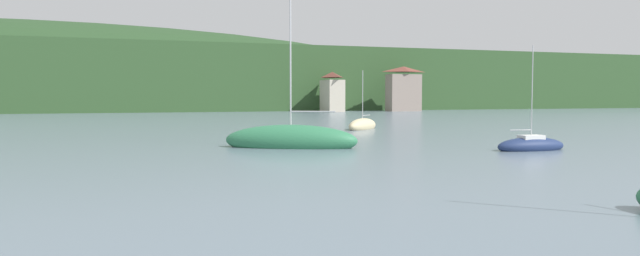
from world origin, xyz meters
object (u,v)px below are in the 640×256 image
(shore_building_westcentral, at_px, (332,92))
(sailboat_mid_5, at_px, (531,146))
(sailboat_far_2, at_px, (363,126))
(sailboat_mid_3, at_px, (291,140))
(shore_building_central, at_px, (404,89))

(shore_building_westcentral, distance_m, sailboat_mid_5, 77.13)
(sailboat_far_2, bearing_deg, sailboat_mid_3, 11.14)
(sailboat_mid_5, bearing_deg, sailboat_far_2, 94.67)
(shore_building_westcentral, bearing_deg, sailboat_far_2, -107.53)
(sailboat_far_2, distance_m, sailboat_mid_3, 19.18)
(sailboat_far_2, distance_m, sailboat_mid_5, 21.55)
(sailboat_far_2, xyz_separation_m, sailboat_mid_3, (-11.37, -15.45, 0.12))
(shore_building_central, bearing_deg, shore_building_westcentral, 174.95)
(shore_building_westcentral, relative_size, shore_building_central, 0.86)
(shore_building_westcentral, xyz_separation_m, sailboat_mid_3, (-28.38, -69.33, -3.25))
(shore_building_central, xyz_separation_m, sailboat_far_2, (-31.59, -52.59, -3.97))
(shore_building_central, distance_m, sailboat_mid_5, 80.24)
(sailboat_far_2, bearing_deg, shore_building_central, -163.52)
(shore_building_central, height_order, sailboat_far_2, shore_building_central)
(sailboat_mid_5, bearing_deg, shore_building_central, 69.38)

